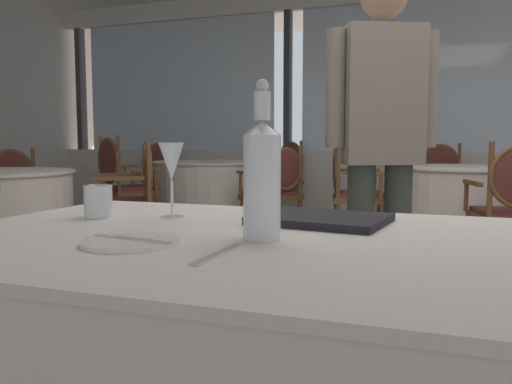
{
  "coord_description": "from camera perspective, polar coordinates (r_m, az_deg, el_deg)",
  "views": [
    {
      "loc": [
        0.25,
        -2.64,
        0.95
      ],
      "look_at": [
        -0.24,
        -1.27,
        0.81
      ],
      "focal_mm": 36.16,
      "sensor_mm": 36.0,
      "label": 1
    }
  ],
  "objects": [
    {
      "name": "water_bottle",
      "position": [
        1.09,
        0.68,
        1.79
      ],
      "size": [
        0.08,
        0.08,
        0.34
      ],
      "color": "white",
      "rests_on": "foreground_table"
    },
    {
      "name": "window_wall_far",
      "position": [
        6.46,
        17.37,
        6.94
      ],
      "size": [
        10.17,
        0.14,
        2.86
      ],
      "color": "silver",
      "rests_on": "ground_plane"
    },
    {
      "name": "dinner_fork",
      "position": [
        0.95,
        -4.13,
        -6.83
      ],
      "size": [
        0.03,
        0.2,
        0.0
      ],
      "primitive_type": "cube",
      "rotation": [
        0.0,
        0.0,
        1.53
      ],
      "color": "silver",
      "rests_on": "foreground_table"
    },
    {
      "name": "background_table_1",
      "position": [
        4.92,
        22.53,
        -1.68
      ],
      "size": [
        1.24,
        1.24,
        0.74
      ],
      "color": "white",
      "rests_on": "ground_plane"
    },
    {
      "name": "diner_person_0",
      "position": [
        2.5,
        13.67,
        6.31
      ],
      "size": [
        0.49,
        0.33,
        1.73
      ],
      "rotation": [
        0.0,
        0.0,
        2.0
      ],
      "color": "#424C42",
      "rests_on": "ground_plane"
    },
    {
      "name": "menu_book",
      "position": [
        1.34,
        7.19,
        -2.97
      ],
      "size": [
        0.36,
        0.3,
        0.02
      ],
      "primitive_type": "cube",
      "rotation": [
        0.0,
        0.0,
        -0.14
      ],
      "color": "black",
      "rests_on": "foreground_table"
    },
    {
      "name": "dining_chair_1_3",
      "position": [
        5.91,
        19.9,
        1.36
      ],
      "size": [
        0.6,
        0.55,
        0.94
      ],
      "rotation": [
        0.0,
        0.0,
        11.21
      ],
      "color": "brown",
      "rests_on": "ground_plane"
    },
    {
      "name": "dining_chair_0_3",
      "position": [
        6.76,
        -10.18,
        2.16
      ],
      "size": [
        0.63,
        0.65,
        0.96
      ],
      "rotation": [
        0.0,
        0.0,
        12.03
      ],
      "color": "brown",
      "rests_on": "ground_plane"
    },
    {
      "name": "dining_chair_3_2",
      "position": [
        4.22,
        -13.51,
        -0.07
      ],
      "size": [
        0.64,
        0.66,
        0.93
      ],
      "rotation": [
        0.0,
        0.0,
        10.04
      ],
      "color": "brown",
      "rests_on": "ground_plane"
    },
    {
      "name": "side_plate",
      "position": [
        1.08,
        -13.64,
        -5.35
      ],
      "size": [
        0.2,
        0.2,
        0.01
      ],
      "primitive_type": "cylinder",
      "color": "white",
      "rests_on": "foreground_table"
    },
    {
      "name": "wine_glass",
      "position": [
        1.42,
        -9.34,
        3.1
      ],
      "size": [
        0.07,
        0.07,
        0.21
      ],
      "color": "white",
      "rests_on": "foreground_table"
    },
    {
      "name": "background_table_0",
      "position": [
        5.85,
        -4.88,
        -0.21
      ],
      "size": [
        1.34,
        1.34,
        0.74
      ],
      "color": "white",
      "rests_on": "ground_plane"
    },
    {
      "name": "dining_chair_0_0",
      "position": [
        5.29,
        -14.76,
        1.42
      ],
      "size": [
        0.65,
        0.63,
        1.01
      ],
      "rotation": [
        0.0,
        0.0,
        7.31
      ],
      "color": "brown",
      "rests_on": "ground_plane"
    },
    {
      "name": "dining_chair_3_3",
      "position": [
        5.37,
        -25.63,
        0.46
      ],
      "size": [
        0.66,
        0.64,
        0.89
      ],
      "rotation": [
        0.0,
        0.0,
        11.61
      ],
      "color": "brown",
      "rests_on": "ground_plane"
    },
    {
      "name": "dining_chair_1_0",
      "position": [
        4.73,
        10.35,
        0.62
      ],
      "size": [
        0.55,
        0.6,
        0.94
      ],
      "rotation": [
        0.0,
        0.0,
        6.5
      ],
      "color": "brown",
      "rests_on": "ground_plane"
    },
    {
      "name": "butter_knife",
      "position": [
        1.08,
        -13.64,
        -5.08
      ],
      "size": [
        0.2,
        0.05,
        0.0
      ],
      "primitive_type": "cube",
      "rotation": [
        0.0,
        0.0,
        -0.17
      ],
      "color": "silver",
      "rests_on": "foreground_table"
    },
    {
      "name": "dining_chair_0_1",
      "position": [
        4.98,
        2.29,
        0.68
      ],
      "size": [
        0.63,
        0.65,
        0.91
      ],
      "rotation": [
        0.0,
        0.0,
        8.88
      ],
      "color": "brown",
      "rests_on": "ground_plane"
    },
    {
      "name": "water_tumbler",
      "position": [
        1.48,
        -17.06,
        -0.99
      ],
      "size": [
        0.08,
        0.08,
        0.09
      ],
      "primitive_type": "cylinder",
      "color": "white",
      "rests_on": "foreground_table"
    },
    {
      "name": "ground_plane",
      "position": [
        2.82,
        13.69,
        -14.31
      ],
      "size": [
        13.22,
        13.22,
        0.0
      ],
      "primitive_type": "plane",
      "color": "brown"
    },
    {
      "name": "dining_chair_0_2",
      "position": [
        6.52,
        3.06,
        2.16
      ],
      "size": [
        0.65,
        0.63,
        0.98
      ],
      "rotation": [
        0.0,
        0.0,
        10.46
      ],
      "color": "brown",
      "rests_on": "ground_plane"
    }
  ]
}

